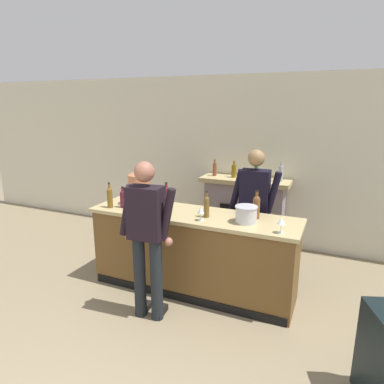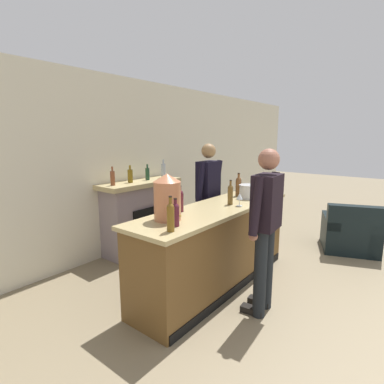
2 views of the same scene
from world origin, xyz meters
name	(u,v)px [view 1 (image 1 of 2)]	position (x,y,z in m)	size (l,w,h in m)	color
wall_back_panel	(251,162)	(0.00, 4.57, 1.38)	(12.00, 0.07, 2.75)	beige
bar_counter	(192,252)	(-0.22, 2.69, 0.51)	(2.58, 0.71, 1.01)	brown
fireplace_stone	(244,212)	(0.00, 4.31, 0.59)	(1.41, 0.52, 1.46)	gray
person_customer	(147,235)	(-0.42, 1.97, 0.96)	(0.66, 0.33, 1.74)	black
person_bartender	(254,210)	(0.39, 3.25, 0.97)	(0.66, 0.31, 1.75)	#31353C
copper_dispenser	(139,186)	(-1.02, 2.77, 1.25)	(0.28, 0.32, 0.48)	#C2744D
ice_bucket_steel	(246,214)	(0.45, 2.63, 1.10)	(0.25, 0.25, 0.19)	silver
wine_bottle_burgundy_dark	(256,206)	(0.52, 2.82, 1.16)	(0.08, 0.08, 0.33)	brown
wine_bottle_chardonnay_pale	(123,198)	(-1.13, 2.56, 1.13)	(0.07, 0.07, 0.27)	#4F1828
wine_bottle_cabernet_heavy	(166,195)	(-0.68, 2.89, 1.15)	(0.08, 0.08, 0.30)	#551A26
wine_bottle_merlot_tall	(110,197)	(-1.28, 2.49, 1.15)	(0.07, 0.07, 0.33)	brown
wine_bottle_rose_blush	(206,206)	(-0.02, 2.63, 1.15)	(0.07, 0.07, 0.31)	brown
wine_glass_front_right	(201,211)	(-0.03, 2.49, 1.12)	(0.08, 0.08, 0.16)	silver
wine_glass_front_left	(281,222)	(0.86, 2.46, 1.13)	(0.09, 0.09, 0.17)	silver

